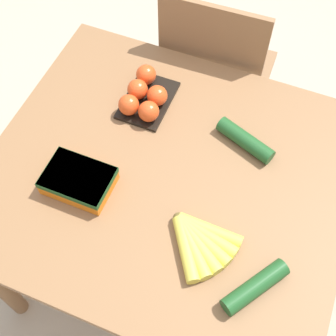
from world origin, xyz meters
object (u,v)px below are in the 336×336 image
(carrot_bag, at_px, (78,180))
(cucumber_far, at_px, (255,287))
(banana_bunch, at_px, (199,241))
(tomato_pack, at_px, (144,96))
(cucumber_near, at_px, (245,140))
(chair, at_px, (214,78))

(carrot_bag, xyz_separation_m, cucumber_far, (0.56, -0.11, -0.01))
(banana_bunch, relative_size, tomato_pack, 0.93)
(cucumber_far, bearing_deg, carrot_bag, 169.46)
(cucumber_near, bearing_deg, carrot_bag, -141.47)
(cucumber_near, bearing_deg, cucumber_far, -69.46)
(tomato_pack, height_order, cucumber_near, tomato_pack)
(tomato_pack, height_order, cucumber_far, tomato_pack)
(cucumber_near, height_order, cucumber_far, same)
(tomato_pack, xyz_separation_m, carrot_bag, (-0.05, -0.36, -0.00))
(tomato_pack, height_order, carrot_bag, tomato_pack)
(tomato_pack, bearing_deg, carrot_bag, -98.35)
(cucumber_near, xyz_separation_m, cucumber_far, (0.16, -0.43, 0.00))
(cucumber_far, bearing_deg, cucumber_near, 110.54)
(banana_bunch, xyz_separation_m, tomato_pack, (-0.33, 0.40, 0.02))
(banana_bunch, bearing_deg, cucumber_far, -20.43)
(cucumber_far, bearing_deg, banana_bunch, 159.57)
(chair, distance_m, carrot_bag, 0.84)
(banana_bunch, bearing_deg, cucumber_near, 87.15)
(carrot_bag, bearing_deg, cucumber_near, 38.53)
(banana_bunch, distance_m, cucumber_far, 0.19)
(banana_bunch, relative_size, carrot_bag, 1.04)
(banana_bunch, height_order, cucumber_far, cucumber_far)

